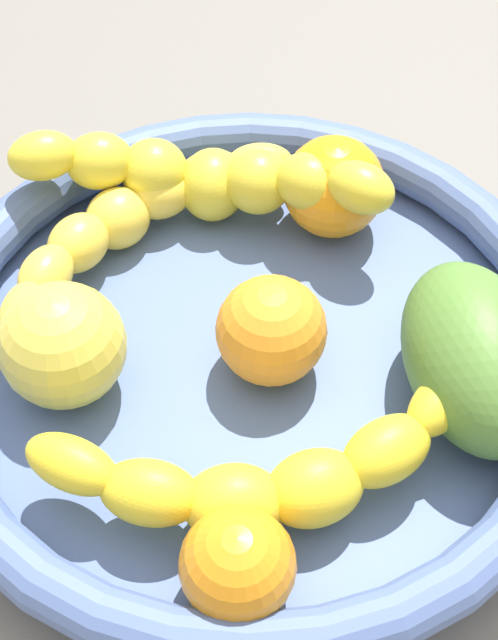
% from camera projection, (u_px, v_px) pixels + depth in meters
% --- Properties ---
extents(kitchen_counter, '(1.20, 1.20, 0.03)m').
position_uv_depth(kitchen_counter, '(249.00, 394.00, 0.55)').
color(kitchen_counter, slate).
rests_on(kitchen_counter, ground).
extents(fruit_bowl, '(0.36, 0.36, 0.05)m').
position_uv_depth(fruit_bowl, '(249.00, 351.00, 0.52)').
color(fruit_bowl, '#4D649E').
rests_on(fruit_bowl, kitchen_counter).
extents(banana_draped_left, '(0.23, 0.07, 0.04)m').
position_uv_depth(banana_draped_left, '(270.00, 473.00, 0.45)').
color(banana_draped_left, yellow).
rests_on(banana_draped_left, fruit_bowl).
extents(banana_draped_right, '(0.18, 0.13, 0.04)m').
position_uv_depth(banana_draped_right, '(128.00, 221.00, 0.55)').
color(banana_draped_right, yellow).
rests_on(banana_draped_right, fruit_bowl).
extents(banana_arching_top, '(0.21, 0.10, 0.06)m').
position_uv_depth(banana_arching_top, '(204.00, 176.00, 0.56)').
color(banana_arching_top, yellow).
rests_on(banana_arching_top, fruit_bowl).
extents(orange_front, '(0.06, 0.06, 0.06)m').
position_uv_depth(orange_front, '(271.00, 330.00, 0.50)').
color(orange_front, orange).
rests_on(orange_front, fruit_bowl).
extents(orange_mid_left, '(0.05, 0.05, 0.05)m').
position_uv_depth(orange_mid_left, '(238.00, 565.00, 0.42)').
color(orange_mid_left, orange).
rests_on(orange_mid_left, fruit_bowl).
extents(orange_mid_right, '(0.06, 0.06, 0.06)m').
position_uv_depth(orange_mid_right, '(334.00, 187.00, 0.56)').
color(orange_mid_right, orange).
rests_on(orange_mid_right, fruit_bowl).
extents(mango_green, '(0.07, 0.11, 0.07)m').
position_uv_depth(mango_green, '(475.00, 357.00, 0.48)').
color(mango_green, '#518033').
rests_on(mango_green, fruit_bowl).
extents(apple_yellow, '(0.07, 0.07, 0.07)m').
position_uv_depth(apple_yellow, '(62.00, 344.00, 0.49)').
color(apple_yellow, '#E0CE4A').
rests_on(apple_yellow, fruit_bowl).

